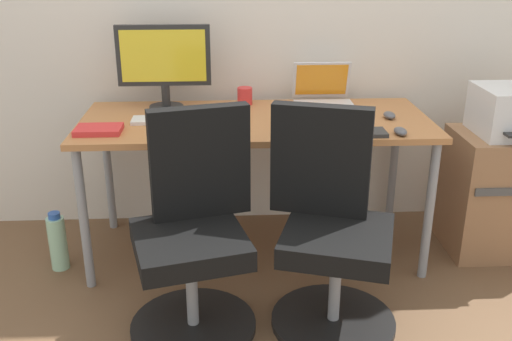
{
  "coord_description": "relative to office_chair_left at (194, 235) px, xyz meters",
  "views": [
    {
      "loc": [
        -0.15,
        -2.8,
        1.57
      ],
      "look_at": [
        0.0,
        -0.05,
        0.48
      ],
      "focal_mm": 41.08,
      "sensor_mm": 36.0,
      "label": 1
    }
  ],
  "objects": [
    {
      "name": "mouse_by_monitor",
      "position": [
        0.93,
        0.33,
        0.33
      ],
      "size": [
        0.06,
        0.1,
        0.03
      ],
      "primitive_type": "ellipsoid",
      "color": "#515156",
      "rests_on": "desk"
    },
    {
      "name": "desktop_monitor",
      "position": [
        -0.17,
        0.84,
        0.57
      ],
      "size": [
        0.48,
        0.18,
        0.43
      ],
      "color": "#262626",
      "rests_on": "desk"
    },
    {
      "name": "coffee_mug",
      "position": [
        0.25,
        0.89,
        0.36
      ],
      "size": [
        0.08,
        0.08,
        0.09
      ],
      "primitive_type": "cylinder",
      "color": "red",
      "rests_on": "desk"
    },
    {
      "name": "notebook",
      "position": [
        -0.45,
        0.43,
        0.33
      ],
      "size": [
        0.21,
        0.15,
        0.03
      ],
      "primitive_type": "cube",
      "color": "red",
      "rests_on": "desk"
    },
    {
      "name": "keyboard_by_laptop",
      "position": [
        0.7,
        0.34,
        0.33
      ],
      "size": [
        0.34,
        0.12,
        0.02
      ],
      "primitive_type": "cube",
      "color": "#2D2D2D",
      "rests_on": "desk"
    },
    {
      "name": "water_bottle_on_floor",
      "position": [
        -0.72,
        0.48,
        -0.28
      ],
      "size": [
        0.09,
        0.09,
        0.31
      ],
      "color": "#A5D8B2",
      "rests_on": "ground"
    },
    {
      "name": "open_laptop",
      "position": [
        0.66,
        0.86,
        0.37
      ],
      "size": [
        0.31,
        0.28,
        0.22
      ],
      "color": "silver",
      "rests_on": "desk"
    },
    {
      "name": "office_chair_right",
      "position": [
        0.57,
        -0.0,
        0.0
      ],
      "size": [
        0.55,
        0.55,
        0.94
      ],
      "color": "black",
      "rests_on": "ground"
    },
    {
      "name": "desk",
      "position": [
        0.29,
        0.62,
        0.25
      ],
      "size": [
        1.73,
        0.73,
        0.74
      ],
      "color": "#B77542",
      "rests_on": "ground"
    },
    {
      "name": "side_cabinet",
      "position": [
        1.59,
        0.58,
        -0.1
      ],
      "size": [
        0.54,
        0.42,
        0.65
      ],
      "color": "#996B47",
      "rests_on": "ground"
    },
    {
      "name": "pen_cup",
      "position": [
        0.44,
        0.48,
        0.37
      ],
      "size": [
        0.07,
        0.07,
        0.1
      ],
      "primitive_type": "cylinder",
      "color": "slate",
      "rests_on": "desk"
    },
    {
      "name": "ground_plane",
      "position": [
        0.29,
        0.62,
        -0.42
      ],
      "size": [
        5.28,
        5.28,
        0.0
      ],
      "primitive_type": "plane",
      "color": "brown"
    },
    {
      "name": "office_chair_left",
      "position": [
        0.0,
        0.0,
        0.0
      ],
      "size": [
        0.54,
        0.54,
        0.94
      ],
      "color": "black",
      "rests_on": "ground"
    },
    {
      "name": "mouse_by_laptop",
      "position": [
        0.95,
        0.59,
        0.33
      ],
      "size": [
        0.06,
        0.1,
        0.03
      ],
      "primitive_type": "ellipsoid",
      "color": "#515156",
      "rests_on": "desk"
    },
    {
      "name": "keyboard_by_monitor",
      "position": [
        -0.15,
        0.59,
        0.33
      ],
      "size": [
        0.34,
        0.12,
        0.02
      ],
      "primitive_type": "cube",
      "color": "silver",
      "rests_on": "desk"
    }
  ]
}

